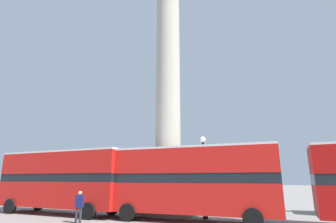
{
  "coord_description": "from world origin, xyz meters",
  "views": [
    {
      "loc": [
        6.98,
        -18.57,
        2.39
      ],
      "look_at": [
        0.0,
        0.0,
        7.52
      ],
      "focal_mm": 28.0,
      "sensor_mm": 36.0,
      "label": 1
    }
  ],
  "objects": [
    {
      "name": "bus_c",
      "position": [
        2.54,
        -2.92,
        2.36
      ],
      "size": [
        10.05,
        2.76,
        4.27
      ],
      "rotation": [
        0.0,
        0.0,
        -0.0
      ],
      "color": "red",
      "rests_on": "ground_plane"
    },
    {
      "name": "bus_b",
      "position": [
        -7.01,
        -2.97,
        2.4
      ],
      "size": [
        10.22,
        3.17,
        4.34
      ],
      "rotation": [
        0.0,
        0.0,
        -0.06
      ],
      "color": "red",
      "rests_on": "ground_plane"
    },
    {
      "name": "street_lamp",
      "position": [
        3.05,
        -1.54,
        2.71
      ],
      "size": [
        0.38,
        0.38,
        5.14
      ],
      "color": "black",
      "rests_on": "ground_plane"
    },
    {
      "name": "ground_plane",
      "position": [
        0.0,
        0.0,
        0.0
      ],
      "size": [
        200.0,
        200.0,
        0.0
      ],
      "primitive_type": "plane",
      "color": "gray"
    },
    {
      "name": "pedestrian_near_lamp",
      "position": [
        -3.22,
        -5.71,
        0.97
      ],
      "size": [
        0.48,
        0.25,
        1.73
      ],
      "rotation": [
        0.0,
        0.0,
        0.15
      ],
      "color": "#28282D",
      "rests_on": "ground_plane"
    },
    {
      "name": "monument_column",
      "position": [
        0.0,
        0.0,
        8.11
      ],
      "size": [
        4.62,
        4.62,
        20.46
      ],
      "color": "#ADA593",
      "rests_on": "ground_plane"
    }
  ]
}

